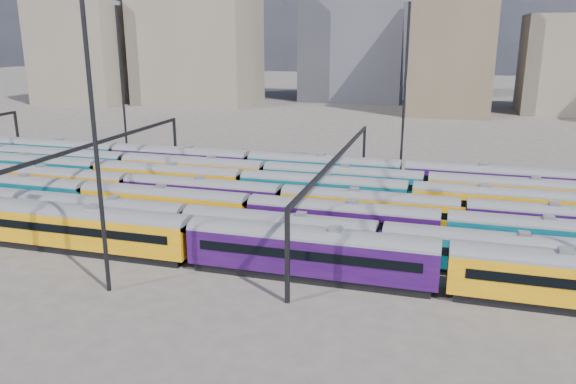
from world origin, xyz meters
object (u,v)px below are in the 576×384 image
(rake_1, at_px, (278,228))
(rake_2, at_px, (164,201))
(mast_2, at_px, (94,125))
(rake_0, at_px, (191,235))

(rake_1, xyz_separation_m, rake_2, (-14.93, 5.00, 0.07))
(mast_2, bearing_deg, rake_2, 102.36)
(rake_1, relative_size, mast_2, 5.37)
(rake_2, bearing_deg, mast_2, -77.64)
(mast_2, bearing_deg, rake_0, 58.19)
(rake_0, height_order, mast_2, mast_2)
(rake_0, bearing_deg, rake_2, 128.89)
(rake_1, height_order, mast_2, mast_2)
(rake_0, relative_size, rake_1, 0.98)
(rake_0, xyz_separation_m, mast_2, (-4.34, -7.00, 11.06))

